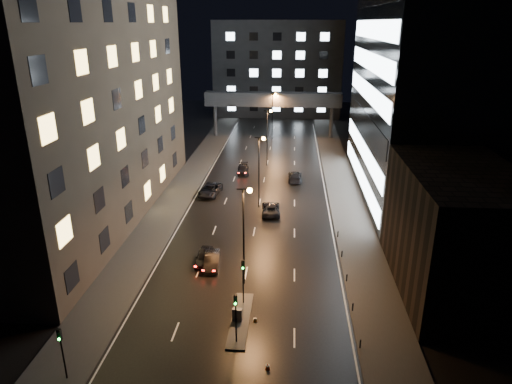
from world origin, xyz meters
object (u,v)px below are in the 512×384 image
at_px(car_away_b, 212,260).
at_px(utility_cabinet, 237,314).
at_px(car_away_c, 210,190).
at_px(car_toward_b, 295,176).
at_px(car_away_d, 243,169).
at_px(car_toward_a, 271,209).
at_px(car_away_a, 204,257).

relative_size(car_away_b, utility_cabinet, 3.88).
height_order(car_away_c, car_toward_b, car_away_c).
xyz_separation_m(car_toward_b, utility_cabinet, (-5.00, -38.08, -0.05)).
bearing_deg(utility_cabinet, car_toward_b, 90.70).
bearing_deg(car_away_d, car_toward_b, -26.14).
distance_m(car_away_c, car_toward_b, 14.77).
bearing_deg(car_away_c, car_away_b, -71.92).
height_order(car_away_c, car_toward_a, car_away_c).
height_order(car_away_b, utility_cabinet, car_away_b).
xyz_separation_m(car_away_a, car_away_b, (0.95, -0.72, 0.00)).
distance_m(car_away_a, car_toward_b, 29.77).
height_order(car_away_b, car_away_d, car_away_b).
bearing_deg(utility_cabinet, car_away_d, 103.51).
bearing_deg(car_away_a, car_away_d, 87.21).
bearing_deg(utility_cabinet, car_away_a, 123.70).
xyz_separation_m(car_away_c, car_toward_a, (9.45, -6.49, -0.07)).
bearing_deg(car_toward_b, car_away_b, 72.54).
distance_m(car_away_b, car_toward_a, 15.86).
xyz_separation_m(car_away_a, car_away_c, (-2.98, 20.63, 0.07)).
bearing_deg(car_toward_b, car_away_a, 70.38).
distance_m(car_away_a, car_away_b, 1.20).
xyz_separation_m(car_toward_a, utility_cabinet, (-1.73, -24.09, -0.00)).
bearing_deg(car_away_a, car_toward_a, 64.22).
xyz_separation_m(car_away_b, car_toward_a, (5.52, 14.87, -0.00)).
distance_m(car_away_b, car_toward_b, 30.16).
distance_m(car_away_b, car_away_d, 32.17).
bearing_deg(car_away_b, utility_cabinet, -73.02).
distance_m(car_away_c, car_away_d, 11.49).
relative_size(car_away_a, car_toward_a, 0.82).
xyz_separation_m(car_away_d, car_toward_a, (5.59, -17.30, 0.03)).
xyz_separation_m(car_away_b, car_away_c, (-3.93, 21.35, 0.06)).
bearing_deg(car_toward_b, car_away_c, 30.02).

